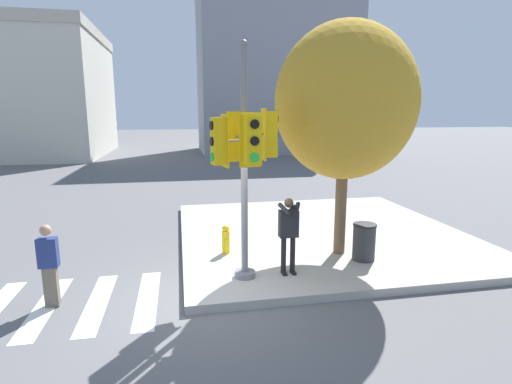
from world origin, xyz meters
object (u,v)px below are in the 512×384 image
object	(u,v)px
traffic_signal_pole	(244,151)
street_tree	(345,102)
person_photographer	(289,229)
trash_bin	(364,242)
fire_hydrant	(226,239)
pedestrian_distant	(49,264)

from	to	relation	value
traffic_signal_pole	street_tree	distance (m)	2.91
traffic_signal_pole	person_photographer	world-z (taller)	traffic_signal_pole
traffic_signal_pole	trash_bin	bearing A→B (deg)	9.22
person_photographer	traffic_signal_pole	bearing A→B (deg)	-177.78
fire_hydrant	pedestrian_distant	bearing A→B (deg)	-153.13
street_tree	fire_hydrant	xyz separation A→B (m)	(-2.74, 0.48, -3.27)
person_photographer	pedestrian_distant	distance (m)	4.65
street_tree	trash_bin	world-z (taller)	street_tree
person_photographer	street_tree	world-z (taller)	street_tree
street_tree	trash_bin	distance (m)	3.26
pedestrian_distant	street_tree	bearing A→B (deg)	11.61
pedestrian_distant	trash_bin	xyz separation A→B (m)	(6.58, 0.70, -0.22)
person_photographer	trash_bin	distance (m)	2.07
traffic_signal_pole	street_tree	xyz separation A→B (m)	(2.53, 1.05, 0.97)
fire_hydrant	trash_bin	distance (m)	3.29
person_photographer	fire_hydrant	size ratio (longest dim) A/B	2.33
pedestrian_distant	street_tree	distance (m)	7.00
pedestrian_distant	trash_bin	bearing A→B (deg)	6.09
person_photographer	pedestrian_distant	xyz separation A→B (m)	(-4.63, -0.27, -0.32)
pedestrian_distant	trash_bin	size ratio (longest dim) A/B	1.82
person_photographer	street_tree	bearing A→B (deg)	32.57
person_photographer	trash_bin	world-z (taller)	person_photographer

